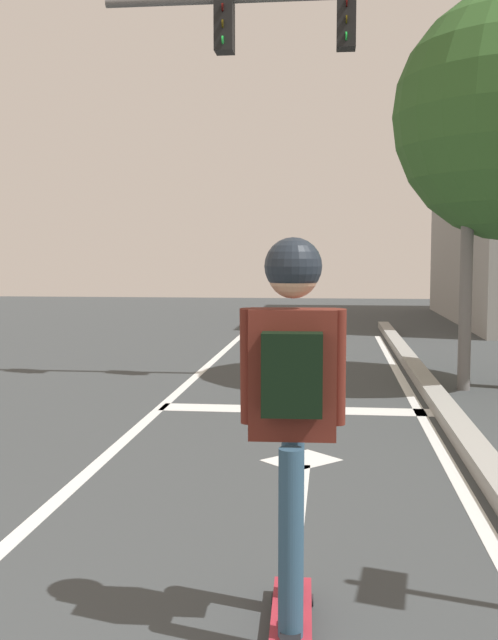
{
  "coord_description": "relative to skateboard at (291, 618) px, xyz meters",
  "views": [
    {
      "loc": [
        1.9,
        -0.2,
        1.74
      ],
      "look_at": [
        1.17,
        6.52,
        1.15
      ],
      "focal_mm": 42.37,
      "sensor_mm": 36.0,
      "label": 1
    }
  ],
  "objects": [
    {
      "name": "skateboard",
      "position": [
        0.0,
        0.0,
        0.0
      ],
      "size": [
        0.23,
        0.81,
        0.09
      ],
      "color": "#A72635",
      "rests_on": "ground"
    },
    {
      "name": "traffic_signal_mast",
      "position": [
        0.64,
        6.51,
        3.73
      ],
      "size": [
        4.73,
        0.34,
        5.37
      ],
      "color": "#62615F",
      "rests_on": "ground"
    },
    {
      "name": "curb_strip",
      "position": [
        1.4,
        2.86,
        -0.0
      ],
      "size": [
        0.24,
        24.0,
        0.14
      ],
      "primitive_type": "cube",
      "color": "#979793",
      "rests_on": "ground"
    },
    {
      "name": "lane_line_center",
      "position": [
        -1.75,
        2.86,
        -0.07
      ],
      "size": [
        0.12,
        20.0,
        0.01
      ],
      "primitive_type": "cube",
      "color": "silver",
      "rests_on": "ground"
    },
    {
      "name": "lane_line_curbside",
      "position": [
        1.15,
        2.86,
        -0.07
      ],
      "size": [
        0.12,
        20.0,
        0.01
      ],
      "primitive_type": "cube",
      "color": "silver",
      "rests_on": "ground"
    },
    {
      "name": "skater",
      "position": [
        0.0,
        -0.02,
        1.12
      ],
      "size": [
        0.48,
        0.63,
        1.73
      ],
      "color": "#2D4D66",
      "rests_on": "skateboard"
    },
    {
      "name": "lane_arrow_head",
      "position": [
        -0.07,
        2.93,
        -0.07
      ],
      "size": [
        0.71,
        0.71,
        0.01
      ],
      "primitive_type": "cube",
      "rotation": [
        0.0,
        0.0,
        0.79
      ],
      "color": "silver",
      "rests_on": "ground"
    },
    {
      "name": "lane_arrow_stem",
      "position": [
        -0.07,
        2.08,
        -0.07
      ],
      "size": [
        0.16,
        1.4,
        0.01
      ],
      "primitive_type": "cube",
      "color": "silver",
      "rests_on": "ground"
    },
    {
      "name": "stop_bar",
      "position": [
        -0.22,
        5.01,
        -0.07
      ],
      "size": [
        3.05,
        0.4,
        0.01
      ],
      "primitive_type": "cube",
      "color": "silver",
      "rests_on": "ground"
    }
  ]
}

